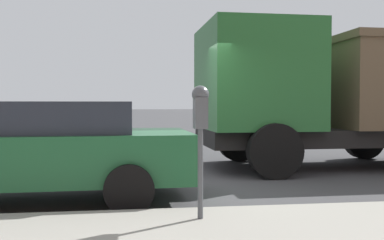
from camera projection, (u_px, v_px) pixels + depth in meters
name	position (u px, v px, depth m)	size (l,w,h in m)	color
ground_plane	(166.00, 186.00, 7.60)	(220.00, 220.00, 0.00)	#424244
parking_meter	(200.00, 117.00, 4.87)	(0.21, 0.19, 1.46)	#4C5156
car_green	(27.00, 148.00, 6.33)	(2.18, 4.72, 1.43)	#1E5B33
dump_truck	(367.00, 91.00, 9.99)	(3.04, 7.41, 3.06)	black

